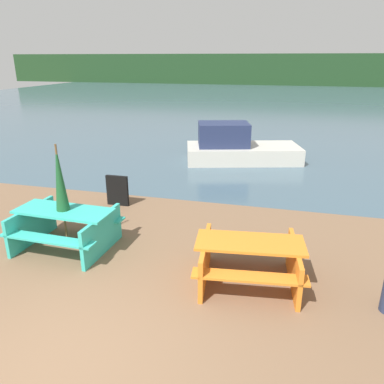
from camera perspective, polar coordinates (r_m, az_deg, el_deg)
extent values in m
plane|color=brown|center=(5.04, -20.31, -24.46)|extent=(60.00, 60.00, 0.00)
cube|color=#425B6B|center=(33.84, 10.73, 13.58)|extent=(60.00, 50.00, 0.00)
cube|color=#1E3D1E|center=(53.65, 12.59, 17.76)|extent=(80.00, 1.60, 4.00)
cube|color=orange|center=(5.95, 8.84, -7.64)|extent=(1.76, 0.90, 0.04)
cube|color=orange|center=(5.60, 8.76, -12.67)|extent=(1.71, 0.48, 0.04)
cube|color=orange|center=(6.56, 8.66, -7.54)|extent=(1.71, 0.48, 0.04)
cube|color=orange|center=(6.14, 2.00, -10.34)|extent=(0.24, 1.38, 0.68)
cube|color=orange|center=(6.19, 15.29, -10.85)|extent=(0.24, 1.38, 0.68)
cube|color=#33B7A8|center=(7.33, -18.98, -2.73)|extent=(1.83, 0.76, 0.04)
cube|color=#33B7A8|center=(7.05, -21.22, -6.70)|extent=(1.81, 0.34, 0.04)
cube|color=#33B7A8|center=(7.86, -16.48, -3.40)|extent=(1.81, 0.34, 0.04)
cube|color=#33B7A8|center=(7.92, -23.22, -4.64)|extent=(0.11, 1.38, 0.73)
cube|color=#33B7A8|center=(7.09, -13.54, -6.37)|extent=(0.11, 1.38, 0.73)
cylinder|color=brown|center=(7.24, -19.20, -0.88)|extent=(0.04, 0.04, 2.01)
cone|color=#195128|center=(7.12, -19.54, 1.99)|extent=(0.25, 0.25, 1.25)
cube|color=beige|center=(13.27, 7.75, 5.86)|extent=(4.18, 2.68, 0.55)
cube|color=navy|center=(13.04, 4.83, 8.74)|extent=(1.96, 1.61, 0.79)
cube|color=black|center=(9.29, -11.29, 0.22)|extent=(0.55, 0.08, 0.75)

